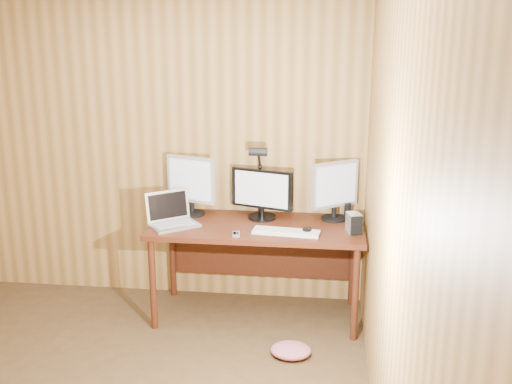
% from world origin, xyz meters
% --- Properties ---
extents(room_shell, '(4.00, 4.00, 4.00)m').
position_xyz_m(room_shell, '(0.00, 0.00, 1.25)').
color(room_shell, '#49331B').
rests_on(room_shell, ground).
extents(desk, '(1.60, 0.70, 0.75)m').
position_xyz_m(desk, '(0.93, 1.70, 0.63)').
color(desk, '#421B0D').
rests_on(desk, floor).
extents(monitor_center, '(0.48, 0.22, 0.39)m').
position_xyz_m(monitor_center, '(0.95, 1.79, 0.95)').
color(monitor_center, black).
rests_on(monitor_center, desk).
extents(monitor_left, '(0.41, 0.20, 0.47)m').
position_xyz_m(monitor_left, '(0.39, 1.82, 1.00)').
color(monitor_left, black).
rests_on(monitor_left, desk).
extents(monitor_right, '(0.35, 0.27, 0.46)m').
position_xyz_m(monitor_right, '(1.51, 1.82, 1.00)').
color(monitor_right, black).
rests_on(monitor_right, desk).
extents(laptop, '(0.43, 0.42, 0.25)m').
position_xyz_m(laptop, '(0.29, 1.56, 0.81)').
color(laptop, silver).
rests_on(laptop, desk).
extents(keyboard, '(0.49, 0.19, 0.02)m').
position_xyz_m(keyboard, '(1.16, 1.46, 0.76)').
color(keyboard, white).
rests_on(keyboard, desk).
extents(mousepad, '(0.21, 0.17, 0.00)m').
position_xyz_m(mousepad, '(1.31, 1.49, 0.75)').
color(mousepad, black).
rests_on(mousepad, desk).
extents(mouse, '(0.09, 0.12, 0.04)m').
position_xyz_m(mouse, '(1.31, 1.49, 0.77)').
color(mouse, black).
rests_on(mouse, mousepad).
extents(hard_drive, '(0.12, 0.15, 0.14)m').
position_xyz_m(hard_drive, '(1.65, 1.54, 0.82)').
color(hard_drive, silver).
rests_on(hard_drive, desk).
extents(phone, '(0.06, 0.11, 0.01)m').
position_xyz_m(phone, '(0.81, 1.39, 0.76)').
color(phone, silver).
rests_on(phone, desk).
extents(speaker, '(0.05, 0.05, 0.12)m').
position_xyz_m(speaker, '(1.61, 1.86, 0.81)').
color(speaker, black).
rests_on(speaker, desk).
extents(desk_lamp, '(0.14, 0.20, 0.61)m').
position_xyz_m(desk_lamp, '(0.92, 1.82, 1.12)').
color(desk_lamp, black).
rests_on(desk_lamp, desk).
extents(fabric_pile, '(0.30, 0.25, 0.09)m').
position_xyz_m(fabric_pile, '(1.23, 1.05, 0.04)').
color(fabric_pile, '#B95A6C').
rests_on(fabric_pile, floor).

